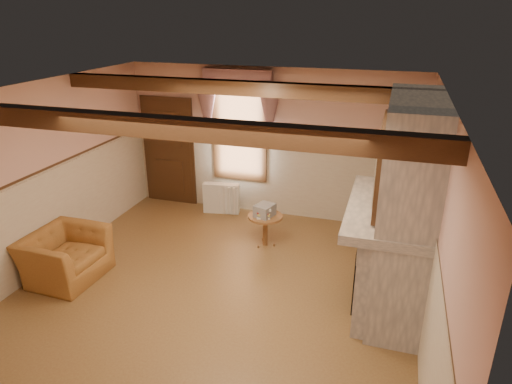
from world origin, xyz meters
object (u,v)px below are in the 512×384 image
(bowl, at_px, (391,200))
(oil_lamp, at_px, (393,181))
(side_table, at_px, (265,230))
(mantel_clock, at_px, (393,182))
(radiator, at_px, (221,198))
(armchair, at_px, (65,256))

(bowl, relative_size, oil_lamp, 1.21)
(side_table, xyz_separation_m, mantel_clock, (1.95, -0.44, 1.25))
(oil_lamp, bearing_deg, bowl, -90.00)
(side_table, relative_size, oil_lamp, 2.06)
(radiator, relative_size, bowl, 2.07)
(side_table, bearing_deg, oil_lamp, -15.17)
(radiator, height_order, bowl, bowl)
(side_table, height_order, mantel_clock, mantel_clock)
(bowl, xyz_separation_m, mantel_clock, (0.00, 0.54, 0.06))
(armchair, relative_size, mantel_clock, 4.58)
(bowl, relative_size, mantel_clock, 1.41)
(side_table, height_order, bowl, bowl)
(radiator, bearing_deg, bowl, -41.91)
(radiator, distance_m, mantel_clock, 3.69)
(armchair, height_order, oil_lamp, oil_lamp)
(armchair, distance_m, bowl, 4.71)
(side_table, bearing_deg, mantel_clock, -12.64)
(armchair, relative_size, bowl, 3.24)
(mantel_clock, bearing_deg, side_table, 167.36)
(armchair, xyz_separation_m, oil_lamp, (4.49, 1.31, 1.20))
(radiator, distance_m, oil_lamp, 3.74)
(side_table, xyz_separation_m, bowl, (1.95, -0.98, 1.19))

